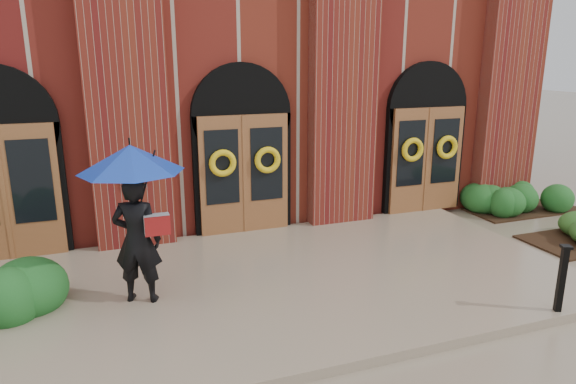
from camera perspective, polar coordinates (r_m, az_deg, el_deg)
name	(u,v)px	position (r m, az deg, el deg)	size (l,w,h in m)	color
ground	(288,289)	(8.83, 0.02, -10.71)	(90.00, 90.00, 0.00)	gray
landing	(285,281)	(8.93, -0.31, -9.89)	(10.00, 5.30, 0.15)	gray
church_building	(191,66)	(16.50, -10.74, 13.58)	(16.20, 12.53, 7.00)	maroon
man_with_umbrella	(134,194)	(7.87, -16.76, -0.20)	(1.98, 1.98, 2.44)	black
metal_post	(562,277)	(8.58, 28.14, -8.34)	(0.18, 0.18, 1.03)	black
hedge_wall_right	(526,198)	(14.29, 24.91, -0.58)	(2.66, 1.06, 0.68)	#1C501D
hedge_front_right	(571,232)	(12.23, 28.94, -3.92)	(1.49, 1.27, 0.53)	#2C5920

